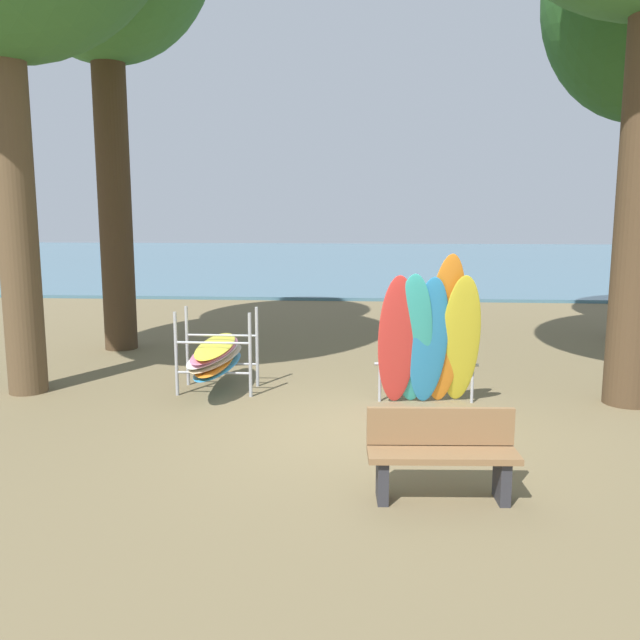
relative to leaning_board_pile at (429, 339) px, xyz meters
The scene contains 5 objects.
ground_plane 1.64m from the leaning_board_pile, 131.76° to the right, with size 80.00×80.00×0.00m, color brown.
lake_water 29.19m from the leaning_board_pile, 91.73° to the left, with size 80.00×36.00×0.10m, color #477084.
leaning_board_pile is the anchor object (origin of this frame).
board_storage_rack 3.22m from the leaning_board_pile, 167.98° to the left, with size 1.15×2.13×1.25m.
park_bench 3.02m from the leaning_board_pile, 92.48° to the right, with size 1.42×0.49×0.85m.
Camera 1 is at (0.05, -8.04, 2.68)m, focal length 37.41 mm.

